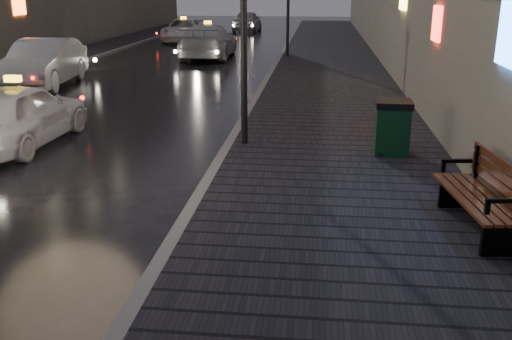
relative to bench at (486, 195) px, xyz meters
The scene contains 12 objects.
ground 6.12m from the bench, 162.66° to the right, with size 120.00×120.00×0.00m, color black.
sidewalk 19.29m from the bench, 95.68° to the left, with size 4.60×58.00×0.15m, color black.
curb 19.67m from the bench, 102.66° to the left, with size 0.20×58.00×0.15m, color slate.
sidewalk_far 24.06m from the bench, 127.10° to the left, with size 2.40×58.00×0.15m, color black.
curb_far 23.30m from the bench, 124.55° to the left, with size 0.20×58.00×0.15m, color slate.
bench is the anchor object (origin of this frame).
trash_bin 3.85m from the bench, 103.10° to the left, with size 0.73×0.73×1.10m.
taxi_near 9.84m from the bench, 156.30° to the left, with size 1.70×4.24×1.44m, color white.
car_left_mid 16.72m from the bench, 136.26° to the left, with size 1.73×4.95×1.63m, color #A9A8B0.
taxi_mid 21.54m from the bench, 111.28° to the left, with size 2.30×5.65×1.64m, color silver.
taxi_far 30.31m from the bench, 111.19° to the left, with size 2.31×5.01×1.39m, color silver.
car_far 37.14m from the bench, 102.39° to the left, with size 1.85×4.61×1.57m, color #95959C.
Camera 1 is at (3.44, -5.96, 3.48)m, focal length 40.00 mm.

